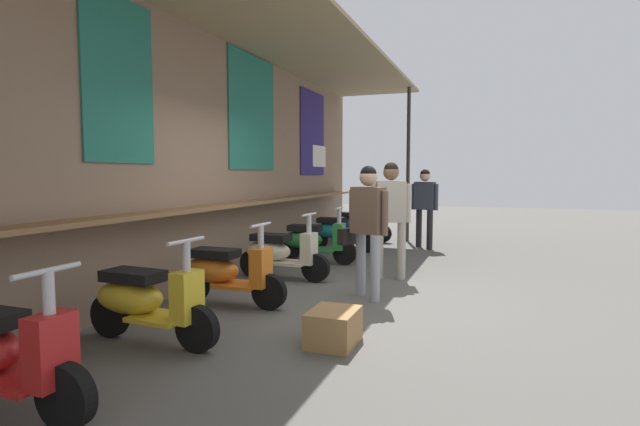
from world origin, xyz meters
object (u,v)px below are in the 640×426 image
(scooter_cream, at_px, (278,252))
(scooter_green, at_px, (312,240))
(scooter_yellow, at_px, (144,300))
(merchandise_crate, at_px, (333,327))
(shopper_with_handbag, at_px, (367,219))
(shopper_browsing, at_px, (425,200))
(shopper_passing, at_px, (390,208))
(scooter_teal, at_px, (338,231))
(scooter_orange, at_px, (224,272))
(scooter_blue, at_px, (358,224))

(scooter_cream, height_order, scooter_green, same)
(scooter_yellow, relative_size, merchandise_crate, 2.77)
(shopper_with_handbag, bearing_deg, scooter_yellow, -12.62)
(scooter_yellow, xyz_separation_m, scooter_green, (4.18, -0.00, 0.00))
(shopper_browsing, xyz_separation_m, shopper_passing, (-3.15, 0.05, 0.04))
(scooter_yellow, relative_size, scooter_teal, 1.00)
(scooter_orange, height_order, scooter_teal, same)
(scooter_cream, distance_m, merchandise_crate, 2.83)
(scooter_green, bearing_deg, merchandise_crate, -70.65)
(scooter_teal, relative_size, shopper_with_handbag, 0.87)
(scooter_cream, distance_m, shopper_with_handbag, 1.70)
(scooter_orange, bearing_deg, shopper_browsing, 73.40)
(scooter_green, bearing_deg, scooter_blue, 85.52)
(shopper_browsing, xyz_separation_m, merchandise_crate, (-6.00, -0.05, -0.83))
(scooter_green, bearing_deg, shopper_with_handbag, -57.52)
(scooter_orange, distance_m, scooter_green, 2.83)
(scooter_cream, relative_size, scooter_blue, 1.00)
(scooter_cream, relative_size, scooter_green, 1.00)
(scooter_green, xyz_separation_m, shopper_passing, (-0.79, -1.50, 0.64))
(scooter_blue, xyz_separation_m, shopper_passing, (-3.68, -1.50, 0.64))
(scooter_blue, relative_size, shopper_passing, 0.83)
(scooter_cream, relative_size, scooter_teal, 1.00)
(scooter_cream, xyz_separation_m, shopper_browsing, (3.69, -1.56, 0.60))
(scooter_yellow, bearing_deg, shopper_passing, 69.73)
(shopper_browsing, bearing_deg, scooter_orange, 174.35)
(scooter_teal, distance_m, merchandise_crate, 5.33)
(shopper_with_handbag, bearing_deg, shopper_browsing, -160.33)
(shopper_browsing, distance_m, merchandise_crate, 6.06)
(scooter_teal, bearing_deg, shopper_browsing, 31.91)
(shopper_browsing, height_order, merchandise_crate, shopper_browsing)
(scooter_yellow, distance_m, scooter_orange, 1.36)
(scooter_cream, relative_size, shopper_browsing, 0.87)
(shopper_browsing, bearing_deg, scooter_blue, 82.17)
(scooter_yellow, height_order, scooter_blue, same)
(scooter_teal, bearing_deg, scooter_cream, -88.78)
(scooter_orange, distance_m, merchandise_crate, 1.82)
(scooter_cream, bearing_deg, shopper_with_handbag, -20.98)
(shopper_browsing, height_order, shopper_passing, shopper_passing)
(scooter_blue, relative_size, merchandise_crate, 2.77)
(scooter_teal, height_order, shopper_passing, shopper_passing)
(scooter_yellow, bearing_deg, shopper_browsing, 80.25)
(scooter_cream, bearing_deg, scooter_orange, -88.03)
(scooter_blue, distance_m, shopper_browsing, 1.75)
(scooter_teal, bearing_deg, scooter_yellow, -88.78)
(scooter_yellow, relative_size, scooter_blue, 1.00)
(scooter_yellow, distance_m, scooter_teal, 5.61)
(scooter_yellow, xyz_separation_m, scooter_cream, (2.85, 0.00, 0.00))
(scooter_green, height_order, merchandise_crate, scooter_green)
(scooter_orange, bearing_deg, scooter_teal, 90.14)
(scooter_orange, bearing_deg, scooter_blue, 90.14)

